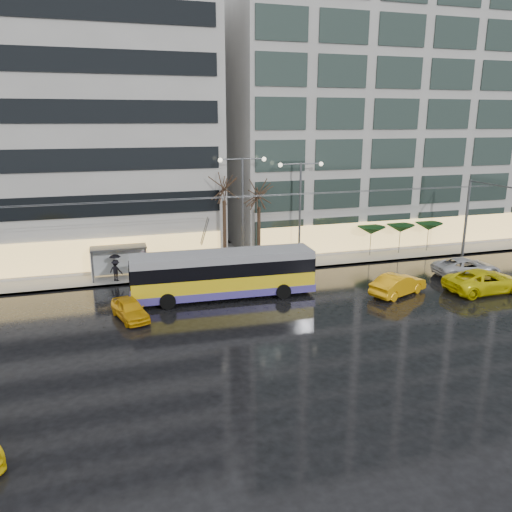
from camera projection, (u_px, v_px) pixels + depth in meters
name	position (u px, v px, depth m)	size (l,w,h in m)	color
ground	(257.00, 318.00, 31.42)	(140.00, 140.00, 0.00)	black
sidewalk	(234.00, 257.00, 44.89)	(80.00, 10.00, 0.15)	gray
kerb	(249.00, 273.00, 40.31)	(80.00, 0.10, 0.15)	slate
building_left	(9.00, 131.00, 41.62)	(34.00, 14.00, 22.00)	#A09D99
building_right	(382.00, 114.00, 50.87)	(32.00, 14.00, 25.00)	#A09D99
trolleybus	(223.00, 276.00, 34.67)	(12.79, 5.19, 5.88)	yellow
catenary	(240.00, 226.00, 37.91)	(42.24, 5.12, 7.00)	#595B60
bus_shelter	(114.00, 255.00, 38.47)	(4.20, 1.60, 2.51)	#595B60
street_lamp_near	(243.00, 197.00, 40.37)	(3.96, 0.36, 9.03)	#595B60
street_lamp_far	(300.00, 198.00, 41.82)	(3.96, 0.36, 8.53)	#595B60
tree_a	(224.00, 184.00, 39.85)	(3.20, 3.20, 8.40)	black
tree_b	(259.00, 191.00, 41.04)	(3.20, 3.20, 7.70)	black
parasol_a	(371.00, 230.00, 44.80)	(2.50, 2.50, 2.65)	#595B60
parasol_b	(400.00, 228.00, 45.62)	(2.50, 2.50, 2.65)	#595B60
parasol_c	(429.00, 226.00, 46.45)	(2.50, 2.50, 2.65)	#595B60
taxi_a	(130.00, 309.00, 31.10)	(1.53, 3.79, 1.29)	#E4A40C
taxi_b	(398.00, 284.00, 35.40)	(1.62, 4.63, 1.53)	#F8A40D
taxi_c	(484.00, 281.00, 35.97)	(2.72, 5.91, 1.64)	yellow
sedan_silver	(466.00, 267.00, 39.65)	(2.45, 5.31, 1.47)	#BCBCC1
pedestrian_a	(146.00, 259.00, 38.64)	(1.01, 1.03, 2.19)	black
pedestrian_b	(143.00, 259.00, 40.56)	(1.02, 0.84, 1.94)	black
pedestrian_c	(116.00, 267.00, 37.89)	(1.24, 1.14, 2.11)	black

